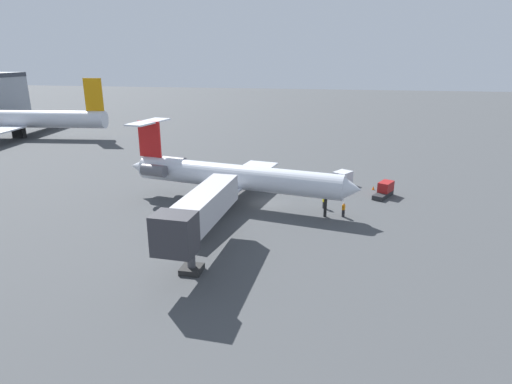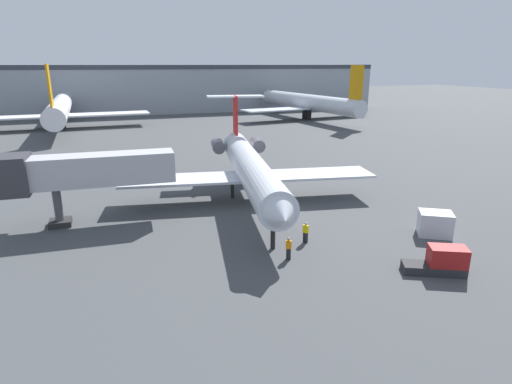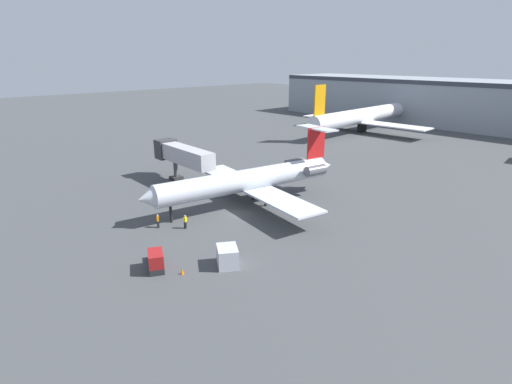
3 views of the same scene
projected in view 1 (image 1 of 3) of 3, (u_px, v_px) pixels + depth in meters
name	position (u px, v px, depth m)	size (l,w,h in m)	color
ground_plane	(266.00, 205.00, 53.07)	(400.00, 400.00, 0.10)	#424447
regional_jet	(230.00, 176.00, 52.03)	(25.81, 30.33, 9.76)	silver
jet_bridge	(198.00, 213.00, 36.81)	(14.19, 3.56, 6.35)	#ADADB2
ground_crew_marshaller	(324.00, 202.00, 51.48)	(0.43, 0.48, 1.69)	black
ground_crew_loader	(343.00, 210.00, 48.77)	(0.47, 0.39, 1.69)	black
baggage_tug_lead	(385.00, 190.00, 55.97)	(4.20, 3.04, 1.90)	#262628
cargo_container_uld	(343.00, 178.00, 60.95)	(3.19, 3.01, 1.97)	silver
traffic_cone_near	(373.00, 188.00, 58.86)	(0.36, 0.36, 0.55)	orange
parked_airliner_west_mid	(18.00, 119.00, 95.34)	(34.70, 40.91, 13.21)	silver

